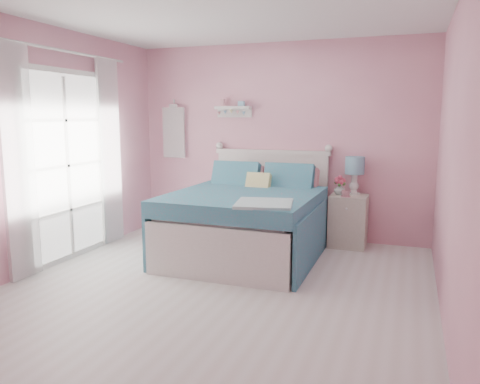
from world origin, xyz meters
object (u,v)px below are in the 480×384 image
Objects in this scene: vase at (340,189)px; teacup at (346,194)px; bed at (248,221)px; nightstand at (348,221)px; table_lamp at (355,168)px.

vase reaches higher than teacup.
teacup is (1.04, 0.66, 0.29)m from bed.
teacup is at bearing -103.49° from nightstand.
vase is 1.40× the size of teacup.
table_lamp is (0.05, 0.09, 0.66)m from nightstand.
bed reaches higher than table_lamp.
nightstand is at bearing -117.29° from table_lamp.
nightstand is 0.39m from teacup.
nightstand is 6.35× the size of teacup.
teacup is at bearing -54.10° from vase.
table_lamp is at bearing 38.84° from bed.
bed is 14.20× the size of vase.
vase is 0.16m from teacup.
bed is 4.29× the size of table_lamp.
table_lamp reaches higher than nightstand.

